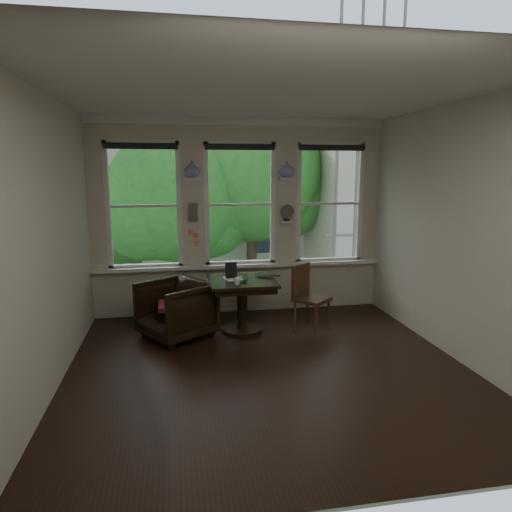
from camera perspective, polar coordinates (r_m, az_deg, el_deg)
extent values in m
plane|color=black|center=(5.37, 1.56, -13.76)|extent=(4.50, 4.50, 0.00)
plane|color=silver|center=(4.96, 1.75, 19.72)|extent=(4.50, 4.50, 0.00)
plane|color=beige|center=(7.15, -2.04, 4.84)|extent=(4.50, 0.00, 4.50)
plane|color=beige|center=(2.82, 11.03, -4.21)|extent=(4.50, 0.00, 4.50)
plane|color=beige|center=(5.00, -24.50, 1.44)|extent=(0.00, 4.50, 4.50)
plane|color=beige|center=(5.83, 23.87, 2.66)|extent=(0.00, 4.50, 4.50)
cube|color=white|center=(6.95, -7.97, 9.54)|extent=(0.26, 0.16, 0.03)
cube|color=white|center=(7.15, 3.89, 9.64)|extent=(0.26, 0.16, 0.03)
cube|color=#59544F|center=(7.00, -7.87, 5.45)|extent=(0.14, 0.06, 0.28)
imported|color=white|center=(6.95, -8.00, 10.69)|extent=(0.24, 0.24, 0.25)
imported|color=white|center=(7.15, 3.90, 10.76)|extent=(0.24, 0.24, 0.25)
imported|color=black|center=(6.23, -9.97, -6.63)|extent=(1.17, 1.16, 0.77)
cube|color=maroon|center=(6.21, -9.99, -6.08)|extent=(0.45, 0.45, 0.06)
imported|color=black|center=(6.35, 1.39, -2.61)|extent=(0.41, 0.36, 0.03)
imported|color=white|center=(5.96, -2.38, -3.19)|extent=(0.12, 0.12, 0.09)
imported|color=white|center=(6.07, -1.53, -2.87)|extent=(0.16, 0.16, 0.10)
cube|color=black|center=(6.32, -3.13, -1.80)|extent=(0.16, 0.08, 0.22)
cube|color=silver|center=(6.31, -2.94, -2.82)|extent=(0.26, 0.33, 0.00)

